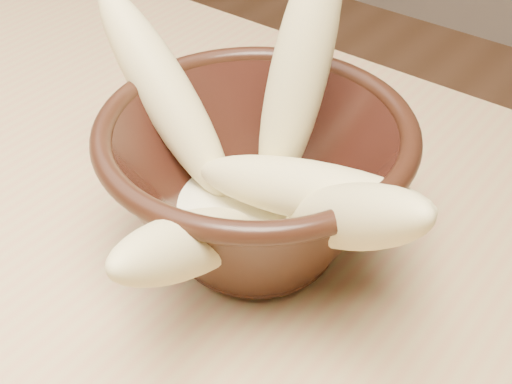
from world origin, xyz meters
The scene contains 7 objects.
bowl centered at (0.07, 0.13, 0.81)m, with size 0.19×0.19×0.10m.
milk_puddle centered at (0.07, 0.13, 0.78)m, with size 0.11×0.11×0.01m, color #FBF6CA.
banana_upright centered at (0.07, 0.17, 0.87)m, with size 0.04×0.04×0.17m, color #E5D687.
banana_left centered at (-0.01, 0.13, 0.84)m, with size 0.04×0.04×0.16m, color #E5D687.
banana_right centered at (0.15, 0.10, 0.84)m, with size 0.04×0.04×0.16m, color #E5D687.
banana_across centered at (0.11, 0.13, 0.82)m, with size 0.04×0.04×0.15m, color #E5D687.
banana_front centered at (0.08, 0.05, 0.82)m, with size 0.04×0.04×0.14m, color #E5D687.
Camera 1 is at (0.28, -0.15, 1.08)m, focal length 50.00 mm.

